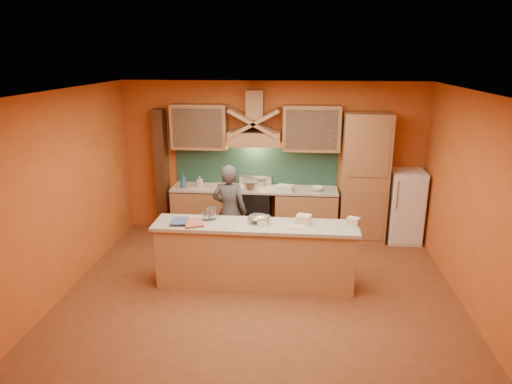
# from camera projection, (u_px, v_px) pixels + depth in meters

# --- Properties ---
(floor) EXTENTS (5.50, 5.00, 0.01)m
(floor) POSITION_uv_depth(u_px,v_px,m) (260.00, 294.00, 6.43)
(floor) COLOR brown
(floor) RESTS_ON ground
(ceiling) EXTENTS (5.50, 5.00, 0.01)m
(ceiling) POSITION_uv_depth(u_px,v_px,m) (261.00, 92.00, 5.61)
(ceiling) COLOR white
(ceiling) RESTS_ON wall_back
(wall_back) EXTENTS (5.50, 0.02, 2.80)m
(wall_back) POSITION_uv_depth(u_px,v_px,m) (272.00, 159.00, 8.40)
(wall_back) COLOR #CB6327
(wall_back) RESTS_ON floor
(wall_front) EXTENTS (5.50, 0.02, 2.80)m
(wall_front) POSITION_uv_depth(u_px,v_px,m) (234.00, 296.00, 3.64)
(wall_front) COLOR #CB6327
(wall_front) RESTS_ON floor
(wall_left) EXTENTS (0.02, 5.00, 2.80)m
(wall_left) POSITION_uv_depth(u_px,v_px,m) (62.00, 194.00, 6.27)
(wall_left) COLOR #CB6327
(wall_left) RESTS_ON floor
(wall_right) EXTENTS (0.02, 5.00, 2.80)m
(wall_right) POSITION_uv_depth(u_px,v_px,m) (476.00, 206.00, 5.77)
(wall_right) COLOR #CB6327
(wall_right) RESTS_ON floor
(base_cabinet_left) EXTENTS (1.10, 0.60, 0.86)m
(base_cabinet_left) POSITION_uv_depth(u_px,v_px,m) (204.00, 211.00, 8.51)
(base_cabinet_left) COLOR #A5734B
(base_cabinet_left) RESTS_ON floor
(base_cabinet_right) EXTENTS (1.10, 0.60, 0.86)m
(base_cabinet_right) POSITION_uv_depth(u_px,v_px,m) (306.00, 215.00, 8.34)
(base_cabinet_right) COLOR #A5734B
(base_cabinet_right) RESTS_ON floor
(counter_top) EXTENTS (3.00, 0.62, 0.04)m
(counter_top) POSITION_uv_depth(u_px,v_px,m) (254.00, 189.00, 8.29)
(counter_top) COLOR #B9B09D
(counter_top) RESTS_ON base_cabinet_left
(stove) EXTENTS (0.60, 0.58, 0.90)m
(stove) POSITION_uv_depth(u_px,v_px,m) (254.00, 212.00, 8.42)
(stove) COLOR black
(stove) RESTS_ON floor
(backsplash) EXTENTS (3.00, 0.03, 0.70)m
(backsplash) POSITION_uv_depth(u_px,v_px,m) (256.00, 166.00, 8.46)
(backsplash) COLOR #1C3E35
(backsplash) RESTS_ON wall_back
(range_hood) EXTENTS (0.92, 0.50, 0.24)m
(range_hood) POSITION_uv_depth(u_px,v_px,m) (254.00, 138.00, 8.07)
(range_hood) COLOR #A5734B
(range_hood) RESTS_ON wall_back
(hood_chimney) EXTENTS (0.30, 0.30, 0.50)m
(hood_chimney) POSITION_uv_depth(u_px,v_px,m) (255.00, 104.00, 7.99)
(hood_chimney) COLOR #A5734B
(hood_chimney) RESTS_ON wall_back
(upper_cabinet_left) EXTENTS (1.00, 0.35, 0.80)m
(upper_cabinet_left) POSITION_uv_depth(u_px,v_px,m) (199.00, 127.00, 8.18)
(upper_cabinet_left) COLOR #A5734B
(upper_cabinet_left) RESTS_ON wall_back
(upper_cabinet_right) EXTENTS (1.00, 0.35, 0.80)m
(upper_cabinet_right) POSITION_uv_depth(u_px,v_px,m) (311.00, 128.00, 8.00)
(upper_cabinet_right) COLOR #A5734B
(upper_cabinet_right) RESTS_ON wall_back
(pantry_column) EXTENTS (0.80, 0.60, 2.30)m
(pantry_column) POSITION_uv_depth(u_px,v_px,m) (364.00, 178.00, 8.04)
(pantry_column) COLOR #A5734B
(pantry_column) RESTS_ON floor
(fridge) EXTENTS (0.58, 0.60, 1.30)m
(fridge) POSITION_uv_depth(u_px,v_px,m) (405.00, 206.00, 8.12)
(fridge) COLOR white
(fridge) RESTS_ON floor
(trim_column_left) EXTENTS (0.20, 0.30, 2.30)m
(trim_column_left) POSITION_uv_depth(u_px,v_px,m) (162.00, 171.00, 8.52)
(trim_column_left) COLOR #472816
(trim_column_left) RESTS_ON floor
(island_body) EXTENTS (2.80, 0.55, 0.88)m
(island_body) POSITION_uv_depth(u_px,v_px,m) (255.00, 257.00, 6.60)
(island_body) COLOR tan
(island_body) RESTS_ON floor
(island_top) EXTENTS (2.90, 0.62, 0.05)m
(island_top) POSITION_uv_depth(u_px,v_px,m) (255.00, 226.00, 6.46)
(island_top) COLOR #B9B09D
(island_top) RESTS_ON island_body
(person) EXTENTS (0.62, 0.44, 1.57)m
(person) POSITION_uv_depth(u_px,v_px,m) (230.00, 211.00, 7.44)
(person) COLOR #4C4C51
(person) RESTS_ON floor
(pot_large) EXTENTS (0.35, 0.35, 0.15)m
(pot_large) POSITION_uv_depth(u_px,v_px,m) (251.00, 187.00, 8.14)
(pot_large) COLOR silver
(pot_large) RESTS_ON stove
(pot_small) EXTENTS (0.28, 0.28, 0.13)m
(pot_small) POSITION_uv_depth(u_px,v_px,m) (259.00, 183.00, 8.39)
(pot_small) COLOR #BBB9C1
(pot_small) RESTS_ON stove
(soap_bottle_a) EXTENTS (0.11, 0.11, 0.19)m
(soap_bottle_a) POSITION_uv_depth(u_px,v_px,m) (200.00, 181.00, 8.36)
(soap_bottle_a) COLOR beige
(soap_bottle_a) RESTS_ON counter_top
(soap_bottle_b) EXTENTS (0.11, 0.11, 0.26)m
(soap_bottle_b) POSITION_uv_depth(u_px,v_px,m) (183.00, 180.00, 8.26)
(soap_bottle_b) COLOR #2F5883
(soap_bottle_b) RESTS_ON counter_top
(bowl_back) EXTENTS (0.27, 0.27, 0.07)m
(bowl_back) POSITION_uv_depth(u_px,v_px,m) (317.00, 189.00, 8.09)
(bowl_back) COLOR silver
(bowl_back) RESTS_ON counter_top
(dish_rack) EXTENTS (0.31, 0.26, 0.10)m
(dish_rack) POSITION_uv_depth(u_px,v_px,m) (285.00, 188.00, 8.08)
(dish_rack) COLOR silver
(dish_rack) RESTS_ON counter_top
(book_lower) EXTENTS (0.38, 0.42, 0.03)m
(book_lower) POSITION_uv_depth(u_px,v_px,m) (184.00, 224.00, 6.40)
(book_lower) COLOR #C16045
(book_lower) RESTS_ON island_top
(book_upper) EXTENTS (0.24, 0.32, 0.02)m
(book_upper) POSITION_uv_depth(u_px,v_px,m) (172.00, 221.00, 6.47)
(book_upper) COLOR #3C5684
(book_upper) RESTS_ON island_top
(jar_large) EXTENTS (0.16, 0.16, 0.18)m
(jar_large) POSITION_uv_depth(u_px,v_px,m) (212.00, 213.00, 6.62)
(jar_large) COLOR white
(jar_large) RESTS_ON island_top
(jar_small) EXTENTS (0.12, 0.12, 0.12)m
(jar_small) POSITION_uv_depth(u_px,v_px,m) (206.00, 216.00, 6.59)
(jar_small) COLOR white
(jar_small) RESTS_ON island_top
(kitchen_scale) EXTENTS (0.13, 0.13, 0.09)m
(kitchen_scale) POSITION_uv_depth(u_px,v_px,m) (262.00, 222.00, 6.40)
(kitchen_scale) COLOR white
(kitchen_scale) RESTS_ON island_top
(mixing_bowl) EXTENTS (0.38, 0.38, 0.08)m
(mixing_bowl) POSITION_uv_depth(u_px,v_px,m) (259.00, 219.00, 6.52)
(mixing_bowl) COLOR silver
(mixing_bowl) RESTS_ON island_top
(cloth) EXTENTS (0.24, 0.19, 0.01)m
(cloth) POSITION_uv_depth(u_px,v_px,m) (296.00, 227.00, 6.33)
(cloth) COLOR beige
(cloth) RESTS_ON island_top
(grocery_bag_a) EXTENTS (0.23, 0.20, 0.13)m
(grocery_bag_a) POSITION_uv_depth(u_px,v_px,m) (304.00, 219.00, 6.45)
(grocery_bag_a) COLOR beige
(grocery_bag_a) RESTS_ON island_top
(grocery_bag_b) EXTENTS (0.21, 0.19, 0.10)m
(grocery_bag_b) POSITION_uv_depth(u_px,v_px,m) (353.00, 221.00, 6.41)
(grocery_bag_b) COLOR beige
(grocery_bag_b) RESTS_ON island_top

